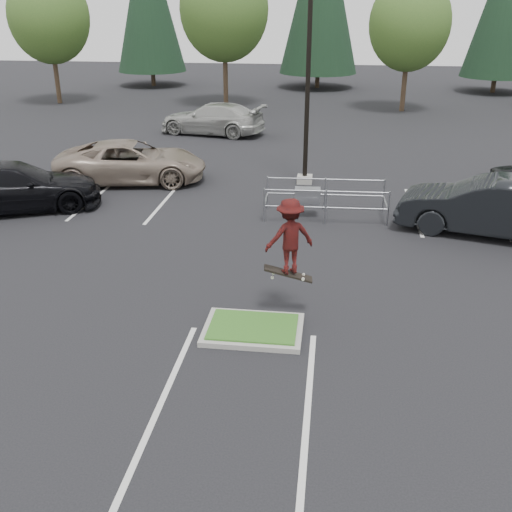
# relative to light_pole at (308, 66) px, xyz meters

# --- Properties ---
(ground) EXTENTS (120.00, 120.00, 0.00)m
(ground) POSITION_rel_light_pole_xyz_m (-0.50, -12.00, -4.56)
(ground) COLOR black
(ground) RESTS_ON ground
(grass_median) EXTENTS (2.20, 1.60, 0.16)m
(grass_median) POSITION_rel_light_pole_xyz_m (-0.50, -12.00, -4.48)
(grass_median) COLOR gray
(grass_median) RESTS_ON ground
(stall_lines) EXTENTS (22.62, 17.60, 0.01)m
(stall_lines) POSITION_rel_light_pole_xyz_m (-1.85, -5.98, -4.56)
(stall_lines) COLOR silver
(stall_lines) RESTS_ON ground
(light_pole) EXTENTS (0.70, 0.60, 10.12)m
(light_pole) POSITION_rel_light_pole_xyz_m (0.00, 0.00, 0.00)
(light_pole) COLOR gray
(light_pole) RESTS_ON ground
(decid_a) EXTENTS (5.44, 5.44, 8.91)m
(decid_a) POSITION_rel_light_pole_xyz_m (-18.51, 18.03, 1.02)
(decid_a) COLOR #38281C
(decid_a) RESTS_ON ground
(decid_b) EXTENTS (5.89, 5.89, 9.64)m
(decid_b) POSITION_rel_light_pole_xyz_m (-6.51, 18.53, 1.48)
(decid_b) COLOR #38281C
(decid_b) RESTS_ON ground
(decid_c) EXTENTS (5.12, 5.12, 8.38)m
(decid_c) POSITION_rel_light_pole_xyz_m (5.49, 17.83, 0.69)
(decid_c) COLOR #38281C
(decid_c) RESTS_ON ground
(cart_corral) EXTENTS (4.17, 1.64, 1.17)m
(cart_corral) POSITION_rel_light_pole_xyz_m (0.44, -4.02, -3.83)
(cart_corral) COLOR gray
(cart_corral) RESTS_ON ground
(skateboarder) EXTENTS (1.31, 1.08, 1.99)m
(skateboarder) POSITION_rel_light_pole_xyz_m (0.19, -11.00, -2.62)
(skateboarder) COLOR black
(skateboarder) RESTS_ON ground
(car_l_tan) EXTENTS (6.34, 3.75, 1.65)m
(car_l_tan) POSITION_rel_light_pole_xyz_m (-7.00, -0.77, -3.73)
(car_l_tan) COLOR gray
(car_l_tan) RESTS_ON ground
(car_l_black) EXTENTS (6.31, 4.55, 1.70)m
(car_l_black) POSITION_rel_light_pole_xyz_m (-10.03, -4.72, -3.71)
(car_l_black) COLOR black
(car_l_black) RESTS_ON ground
(car_r_charc) EXTENTS (5.85, 3.35, 1.82)m
(car_r_charc) POSITION_rel_light_pole_xyz_m (6.00, -5.00, -3.65)
(car_r_charc) COLOR black
(car_r_charc) RESTS_ON ground
(car_far_silver) EXTENTS (6.12, 3.46, 1.67)m
(car_far_silver) POSITION_rel_light_pole_xyz_m (-5.50, 8.92, -3.72)
(car_far_silver) COLOR #AFB0AA
(car_far_silver) RESTS_ON ground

